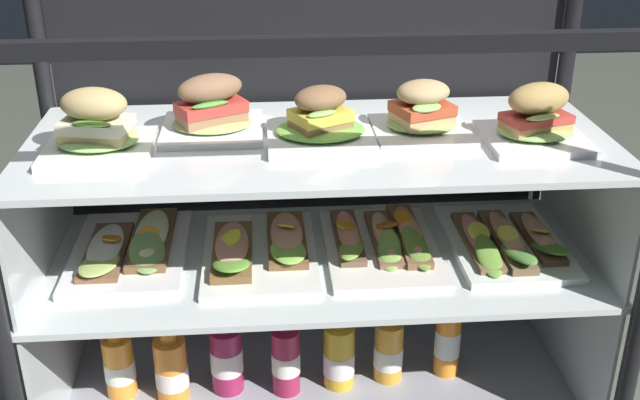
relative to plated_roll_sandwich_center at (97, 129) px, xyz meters
name	(u,v)px	position (x,y,z in m)	size (l,w,h in m)	color
ground_plane	(320,397)	(0.42, 0.04, -0.68)	(6.00, 6.00, 0.02)	#42463C
case_base_deck	(320,387)	(0.42, 0.04, -0.65)	(1.21, 0.54, 0.04)	#9B9CA8
case_frame	(315,176)	(0.42, 0.18, -0.18)	(1.21, 0.54, 0.89)	black
riser_lower_tier	(320,323)	(0.42, 0.04, -0.48)	(1.14, 0.47, 0.31)	silver
shelf_lower_glass	(320,259)	(0.42, 0.04, -0.32)	(1.15, 0.49, 0.01)	silver
riser_upper_tier	(320,203)	(0.42, 0.04, -0.19)	(1.14, 0.47, 0.25)	silver
shelf_upper_glass	(320,142)	(0.42, 0.04, -0.05)	(1.15, 0.49, 0.01)	silver
plated_roll_sandwich_center	(97,129)	(0.00, 0.00, 0.00)	(0.20, 0.20, 0.13)	white
plated_roll_sandwich_near_left_corner	(211,112)	(0.21, 0.09, 0.00)	(0.20, 0.20, 0.12)	white
plated_roll_sandwich_mid_left	(319,124)	(0.42, 0.03, -0.01)	(0.21, 0.21, 0.11)	white
plated_roll_sandwich_far_left	(422,115)	(0.62, 0.05, -0.01)	(0.19, 0.19, 0.11)	white
plated_roll_sandwich_near_right_corner	(536,121)	(0.83, -0.01, 0.00)	(0.19, 0.19, 0.12)	white
open_sandwich_tray_center	(130,249)	(0.02, 0.07, -0.29)	(0.24, 0.35, 0.06)	white
open_sandwich_tray_mid_right	(259,249)	(0.29, 0.05, -0.29)	(0.24, 0.35, 0.07)	white
open_sandwich_tray_mid_left	(382,242)	(0.56, 0.06, -0.29)	(0.24, 0.35, 0.06)	white
open_sandwich_tray_far_left	(507,242)	(0.82, 0.04, -0.29)	(0.24, 0.35, 0.06)	white
juice_bottle_tucked_behind	(119,364)	(-0.02, 0.03, -0.56)	(0.07, 0.07, 0.20)	orange
juice_bottle_back_right	(171,368)	(0.09, 0.01, -0.56)	(0.07, 0.07, 0.20)	orange
juice_bottle_near_post	(227,357)	(0.21, 0.03, -0.55)	(0.07, 0.07, 0.21)	#911C45
juice_bottle_back_left	(286,359)	(0.34, 0.01, -0.55)	(0.06, 0.06, 0.21)	maroon
juice_bottle_back_center	(339,355)	(0.46, 0.03, -0.56)	(0.07, 0.07, 0.20)	gold
juice_bottle_front_right_end	(389,349)	(0.58, 0.04, -0.56)	(0.07, 0.07, 0.21)	orange
juice_bottle_front_second	(448,337)	(0.71, 0.05, -0.54)	(0.06, 0.06, 0.23)	orange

